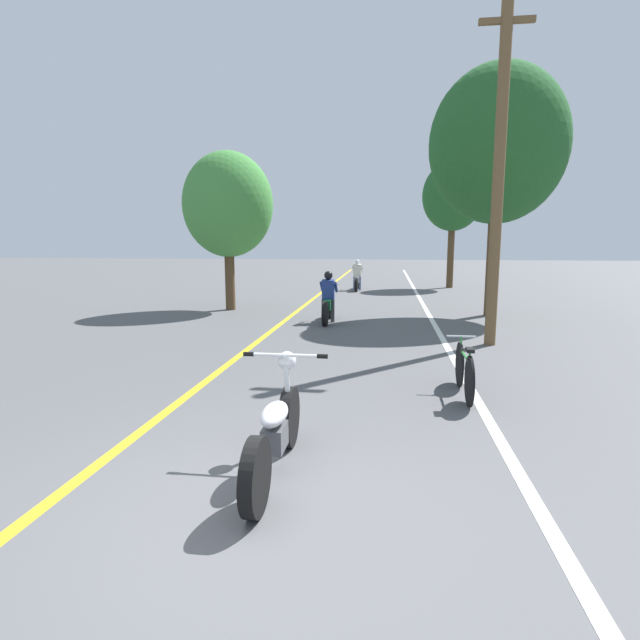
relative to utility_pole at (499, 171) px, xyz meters
The scene contains 11 objects.
ground_plane 9.04m from the utility_pole, 114.74° to the right, with size 120.00×120.00×0.00m, color #515154.
lane_stripe_center 8.25m from the utility_pole, 134.24° to the left, with size 0.14×48.00×0.01m, color yellow.
lane_stripe_edge 6.52m from the utility_pole, 100.25° to the left, with size 0.14×48.00×0.01m, color white.
utility_pole is the anchor object (origin of this frame).
roadside_tree_right_near 4.84m from the utility_pole, 79.28° to the left, with size 3.97×3.58×7.34m.
roadside_tree_right_far 14.07m from the utility_pole, 86.75° to the left, with size 2.91×2.62×6.09m.
roadside_tree_left 8.82m from the utility_pole, 147.28° to the left, with size 2.93×2.64×5.11m.
motorcycle_foreground 8.13m from the utility_pole, 116.42° to the right, with size 0.89×2.10×1.09m.
motorcycle_rider_lead 5.68m from the utility_pole, 145.56° to the left, with size 0.50×2.07×1.43m.
motorcycle_rider_far 13.06m from the utility_pole, 106.72° to the left, with size 0.50×2.14×1.42m.
bicycle_parked 5.23m from the utility_pole, 106.15° to the right, with size 0.44×1.66×0.82m.
Camera 1 is at (1.18, -3.68, 2.24)m, focal length 28.00 mm.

